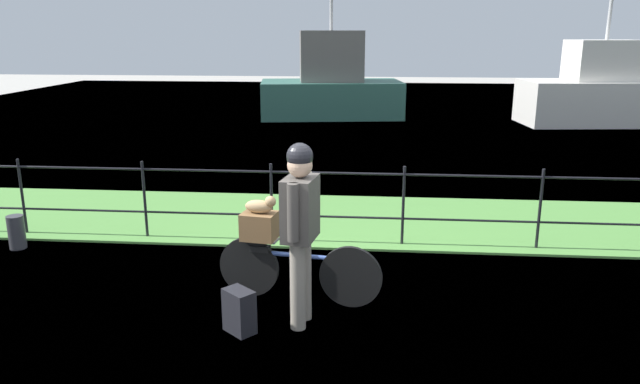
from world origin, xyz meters
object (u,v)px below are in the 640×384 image
moored_boat_near (600,93)px  bicycle_main (297,270)px  wooden_crate (259,226)px  moored_boat_mid (331,86)px  backpack_on_paving (239,311)px  cyclist_person (300,219)px  mooring_bollard (16,232)px  terrier_dog (261,205)px

moored_boat_near → bicycle_main: bearing=-120.1°
bicycle_main → wooden_crate: (-0.37, 0.06, 0.42)m
moored_boat_mid → backpack_on_paving: bearing=-89.3°
cyclist_person → backpack_on_paving: bearing=-157.7°
backpack_on_paving → moored_boat_mid: size_ratio=0.09×
mooring_bollard → bicycle_main: bearing=-17.9°
bicycle_main → moored_boat_mid: (-0.59, 13.12, 0.61)m
terrier_dog → moored_boat_mid: 13.07m
bicycle_main → mooring_bollard: bicycle_main is taller
bicycle_main → moored_boat_near: bearing=59.9°
cyclist_person → backpack_on_paving: cyclist_person is taller
terrier_dog → backpack_on_paving: 1.07m
backpack_on_paving → moored_boat_mid: 13.83m
terrier_dog → backpack_on_paving: size_ratio=0.81×
backpack_on_paving → moored_boat_mid: moored_boat_mid is taller
terrier_dog → moored_boat_near: (7.46, 12.24, -0.09)m
cyclist_person → moored_boat_near: size_ratio=0.38×
bicycle_main → backpack_on_paving: bearing=-122.0°
bicycle_main → wooden_crate: size_ratio=4.94×
backpack_on_paving → mooring_bollard: bearing=11.0°
wooden_crate → mooring_bollard: size_ratio=0.80×
moored_boat_mid → wooden_crate: bearing=-89.1°
wooden_crate → moored_boat_near: (7.49, 12.23, 0.12)m
moored_boat_mid → bicycle_main: bearing=-87.4°
bicycle_main → moored_boat_near: 14.21m
moored_boat_near → moored_boat_mid: moored_boat_mid is taller
bicycle_main → moored_boat_near: size_ratio=0.37×
bicycle_main → cyclist_person: bearing=-78.3°
terrier_dog → cyclist_person: bearing=-49.7°
moored_boat_near → moored_boat_mid: 7.74m
cyclist_person → moored_boat_mid: (-0.68, 13.59, -0.07)m
terrier_dog → moored_boat_near: bearing=58.6°
bicycle_main → terrier_dog: (-0.35, 0.06, 0.63)m
terrier_dog → moored_boat_mid: (-0.24, 13.07, -0.03)m
terrier_dog → cyclist_person: (0.45, -0.53, 0.04)m
terrier_dog → cyclist_person: 0.69m
mooring_bollard → moored_boat_near: size_ratio=0.09×
wooden_crate → terrier_dog: bearing=-9.2°
wooden_crate → terrier_dog: terrier_dog is taller
wooden_crate → mooring_bollard: wooden_crate is taller
terrier_dog → backpack_on_paving: terrier_dog is taller
terrier_dog → wooden_crate: bearing=170.8°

